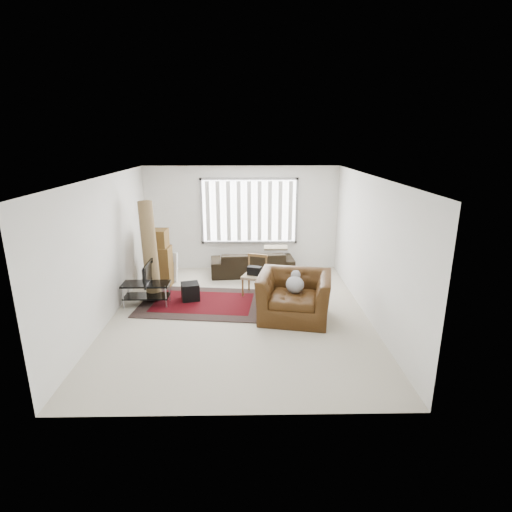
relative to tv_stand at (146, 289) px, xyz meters
The scene contains 11 objects.
room 2.43m from the tv_stand, ahead, with size 6.00×6.02×2.71m.
persian_rug 1.21m from the tv_stand, ahead, with size 2.78×2.01×0.02m.
tv_stand is the anchor object (origin of this frame).
tv 0.36m from the tv_stand, behind, with size 0.78×0.10×0.45m, color black.
subwoofer 0.92m from the tv_stand, 14.91° to the left, with size 0.36×0.36×0.36m, color black.
moving_boxes 1.22m from the tv_stand, 88.07° to the left, with size 0.58×0.53×1.35m.
white_flatpack 1.47m from the tv_stand, 85.12° to the left, with size 0.56×0.08×0.72m, color silver.
rolled_rug 0.87m from the tv_stand, 90.07° to the left, with size 0.32×0.32×2.11m, color brown.
sofa 2.95m from the tv_stand, 40.96° to the left, with size 2.09×0.90×0.80m, color black.
side_chair 2.33m from the tv_stand, 13.23° to the left, with size 0.61×0.61×0.89m.
armchair 3.09m from the tv_stand, 12.22° to the right, with size 1.57×1.43×1.01m.
Camera 1 is at (0.20, -7.27, 3.37)m, focal length 28.00 mm.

